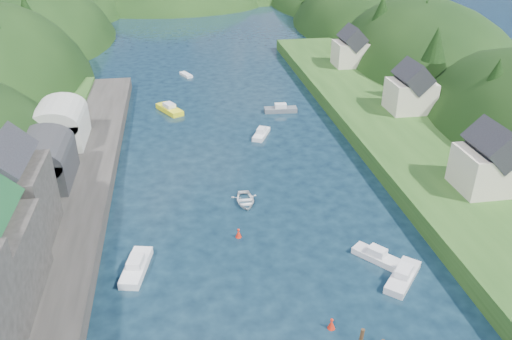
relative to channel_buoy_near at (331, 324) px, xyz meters
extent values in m
plane|color=black|center=(-2.98, 44.73, -0.48)|extent=(600.00, 600.00, 0.00)
ellipsoid|color=black|center=(-47.98, 69.73, -9.58)|extent=(44.00, 75.56, 52.00)
ellipsoid|color=black|center=(-47.98, 112.73, -8.91)|extent=(44.00, 75.56, 48.19)
ellipsoid|color=black|center=(-47.98, 154.73, -7.30)|extent=(44.00, 75.56, 39.00)
ellipsoid|color=black|center=(42.02, 69.73, -8.88)|extent=(36.00, 75.56, 48.00)
ellipsoid|color=black|center=(42.02, 112.73, -8.26)|extent=(36.00, 75.56, 44.49)
ellipsoid|color=black|center=(42.02, 154.73, -6.78)|extent=(36.00, 75.56, 36.00)
ellipsoid|color=black|center=(-12.98, 164.73, -10.48)|extent=(80.00, 60.00, 44.00)
ellipsoid|color=black|center=(15.02, 174.73, -12.48)|extent=(70.00, 56.00, 36.00)
cone|color=black|center=(-41.15, 61.17, 12.29)|extent=(4.73, 4.73, 6.00)
cone|color=black|center=(-43.29, 78.92, 8.32)|extent=(5.28, 5.28, 5.93)
cone|color=black|center=(-43.34, 88.55, 11.95)|extent=(4.77, 4.77, 6.78)
cone|color=black|center=(-39.69, 97.01, 8.13)|extent=(4.07, 4.07, 5.24)
cone|color=black|center=(-42.43, 114.31, 9.16)|extent=(4.56, 4.56, 7.86)
cone|color=black|center=(-45.44, 121.63, 7.64)|extent=(4.75, 4.75, 5.56)
cone|color=black|center=(33.56, 32.46, 9.65)|extent=(5.29, 5.29, 7.01)
cone|color=black|center=(31.26, 46.70, 11.83)|extent=(4.07, 4.07, 5.64)
cone|color=black|center=(36.91, 53.51, 7.38)|extent=(3.40, 3.40, 5.18)
cone|color=black|center=(39.25, 67.41, 11.10)|extent=(4.94, 4.94, 9.09)
cone|color=black|center=(32.83, 74.36, 12.01)|extent=(5.25, 5.25, 6.88)
cone|color=black|center=(39.87, 97.45, 10.51)|extent=(4.57, 4.57, 7.67)
cube|color=#2D2B28|center=(-26.98, 14.73, 0.52)|extent=(12.00, 110.00, 2.00)
cube|color=#2D2B28|center=(-28.98, 15.73, 5.52)|extent=(7.00, 8.00, 8.00)
cube|color=black|center=(-28.98, 15.73, 10.36)|extent=(5.15, 8.32, 5.15)
cube|color=#2D2D30|center=(-28.98, 27.73, 3.52)|extent=(7.00, 9.00, 4.00)
cylinder|color=#2D2D30|center=(-28.98, 27.73, 5.52)|extent=(7.00, 9.00, 7.00)
cube|color=#B2B2A8|center=(-28.98, 39.73, 3.52)|extent=(7.00, 9.00, 4.00)
cylinder|color=#B2B2A8|center=(-28.98, 39.73, 5.52)|extent=(7.00, 9.00, 7.00)
cube|color=#234719|center=(22.02, 34.73, 0.72)|extent=(16.00, 120.00, 2.40)
cube|color=beige|center=(24.02, 16.73, 4.42)|extent=(7.00, 6.00, 5.00)
cube|color=black|center=(24.02, 16.73, 7.76)|extent=(5.15, 6.24, 5.15)
cube|color=beige|center=(26.02, 42.73, 4.42)|extent=(7.00, 6.00, 5.00)
cube|color=black|center=(26.02, 42.73, 7.76)|extent=(5.15, 6.24, 5.15)
cube|color=beige|center=(25.02, 69.73, 4.42)|extent=(7.00, 6.00, 5.00)
cube|color=black|center=(25.02, 69.73, 7.76)|extent=(5.15, 6.24, 5.15)
cone|color=red|center=(0.00, 0.00, -0.03)|extent=(0.70, 0.70, 0.90)
sphere|color=red|center=(0.00, 0.00, 0.47)|extent=(0.30, 0.30, 0.30)
cone|color=red|center=(-6.25, 14.74, -0.03)|extent=(0.70, 0.70, 0.90)
sphere|color=red|center=(-6.25, 14.74, 0.47)|extent=(0.30, 0.30, 0.30)
cube|color=#565C62|center=(6.10, 51.40, -0.11)|extent=(5.91, 2.30, 0.81)
cube|color=silver|center=(6.10, 51.40, 0.68)|extent=(2.11, 1.47, 0.70)
imported|color=silver|center=(-4.48, 21.80, -0.16)|extent=(3.30, 4.58, 0.94)
cube|color=silver|center=(7.46, 8.52, -0.16)|extent=(4.57, 5.02, 0.72)
cube|color=silver|center=(7.46, 8.52, 0.59)|extent=(2.05, 2.13, 0.70)
cube|color=silver|center=(-9.81, 75.45, -0.23)|extent=(2.83, 4.17, 0.56)
cube|color=white|center=(-17.18, 10.67, -0.10)|extent=(3.21, 6.30, 0.84)
cube|color=silver|center=(-17.18, 10.67, 0.71)|extent=(1.80, 2.35, 0.70)
cube|color=yellow|center=(-13.49, 54.55, -0.07)|extent=(4.99, 6.74, 0.91)
cube|color=silver|center=(-13.49, 54.55, 0.78)|extent=(2.41, 2.72, 0.70)
cube|color=silver|center=(0.90, 41.47, -0.16)|extent=(3.67, 5.28, 0.71)
cube|color=silver|center=(0.90, 41.47, 0.58)|extent=(1.81, 2.10, 0.70)
cube|color=silver|center=(8.77, 4.99, -0.12)|extent=(5.27, 5.57, 0.81)
cube|color=silver|center=(8.77, 4.99, 0.68)|extent=(2.34, 2.39, 0.70)
camera|label=1|loc=(-11.60, -30.52, 32.21)|focal=35.00mm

